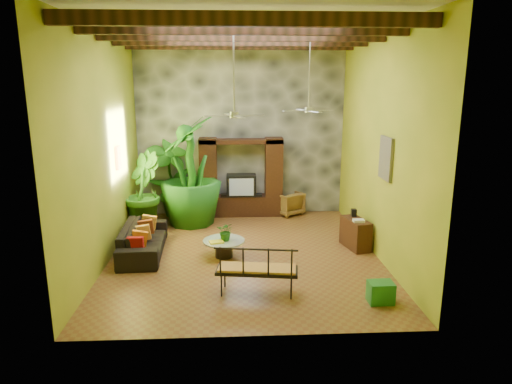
{
  "coord_description": "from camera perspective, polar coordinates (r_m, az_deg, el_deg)",
  "views": [
    {
      "loc": [
        -0.25,
        -9.87,
        3.86
      ],
      "look_at": [
        0.28,
        0.2,
        1.41
      ],
      "focal_mm": 32.0,
      "sensor_mm": 36.0,
      "label": 1
    }
  ],
  "objects": [
    {
      "name": "back_wall",
      "position": [
        13.44,
        -1.94,
        7.82
      ],
      "size": [
        6.0,
        0.02,
        5.0
      ],
      "primitive_type": "cube",
      "color": "olive",
      "rests_on": "ground"
    },
    {
      "name": "wall_art_painting",
      "position": [
        9.94,
        15.93,
        4.07
      ],
      "size": [
        0.06,
        0.7,
        0.9
      ],
      "primitive_type": "cube",
      "color": "#245187",
      "rests_on": "right_wall"
    },
    {
      "name": "right_wall",
      "position": [
        10.48,
        15.16,
        5.7
      ],
      "size": [
        0.02,
        7.0,
        5.0
      ],
      "primitive_type": "cube",
      "color": "olive",
      "rests_on": "ground"
    },
    {
      "name": "ground",
      "position": [
        10.61,
        -1.46,
        -7.72
      ],
      "size": [
        7.0,
        7.0,
        0.0
      ],
      "primitive_type": "plane",
      "color": "brown",
      "rests_on": "ground"
    },
    {
      "name": "wall_art_mask",
      "position": [
        11.34,
        -16.83,
        4.12
      ],
      "size": [
        0.06,
        0.32,
        0.55
      ],
      "primitive_type": "cube",
      "color": "gold",
      "rests_on": "left_wall"
    },
    {
      "name": "side_console",
      "position": [
        11.12,
        12.33,
        -5.09
      ],
      "size": [
        0.59,
        0.95,
        0.7
      ],
      "primitive_type": "cube",
      "rotation": [
        0.0,
        0.0,
        0.24
      ],
      "color": "#351F11",
      "rests_on": "ground"
    },
    {
      "name": "ceiling",
      "position": [
        9.94,
        -1.64,
        20.2
      ],
      "size": [
        6.0,
        7.0,
        0.02
      ],
      "primitive_type": "cube",
      "color": "silver",
      "rests_on": "back_wall"
    },
    {
      "name": "tall_plant_a",
      "position": [
        13.42,
        -10.63,
        1.85
      ],
      "size": [
        1.47,
        1.27,
        2.35
      ],
      "primitive_type": "imported",
      "rotation": [
        0.0,
        0.0,
        0.42
      ],
      "color": "#236B1C",
      "rests_on": "ground"
    },
    {
      "name": "coffee_table",
      "position": [
        10.36,
        -4.03,
        -6.76
      ],
      "size": [
        0.94,
        0.94,
        0.4
      ],
      "rotation": [
        0.0,
        0.0,
        -0.16
      ],
      "color": "black",
      "rests_on": "ground"
    },
    {
      "name": "ceiling_fan_back",
      "position": [
        11.24,
        6.6,
        11.2
      ],
      "size": [
        1.28,
        1.28,
        1.86
      ],
      "color": "#A1A1A6",
      "rests_on": "ceiling"
    },
    {
      "name": "left_wall",
      "position": [
        10.34,
        -18.48,
        5.37
      ],
      "size": [
        0.02,
        7.0,
        5.0
      ],
      "primitive_type": "cube",
      "color": "olive",
      "rests_on": "ground"
    },
    {
      "name": "green_bin",
      "position": [
        8.64,
        15.31,
        -12.0
      ],
      "size": [
        0.45,
        0.34,
        0.39
      ],
      "primitive_type": "cube",
      "rotation": [
        0.0,
        0.0,
        0.02
      ],
      "color": "#207825",
      "rests_on": "ground"
    },
    {
      "name": "stone_accent_wall",
      "position": [
        13.39,
        -1.93,
        7.79
      ],
      "size": [
        5.98,
        0.1,
        4.98
      ],
      "primitive_type": "cube",
      "color": "#383B40",
      "rests_on": "ground"
    },
    {
      "name": "iron_bench",
      "position": [
        8.48,
        0.16,
        -9.44
      ],
      "size": [
        1.56,
        0.75,
        0.57
      ],
      "rotation": [
        0.0,
        0.0,
        -0.14
      ],
      "color": "black",
      "rests_on": "ground"
    },
    {
      "name": "wicker_armchair",
      "position": [
        13.59,
        4.02,
        -1.4
      ],
      "size": [
        1.02,
        1.03,
        0.69
      ],
      "primitive_type": "imported",
      "rotation": [
        0.0,
        0.0,
        3.71
      ],
      "color": "olive",
      "rests_on": "ground"
    },
    {
      "name": "sofa",
      "position": [
        10.83,
        -13.92,
        -5.79
      ],
      "size": [
        1.0,
        2.33,
        0.67
      ],
      "primitive_type": "imported",
      "rotation": [
        0.0,
        0.0,
        1.62
      ],
      "color": "black",
      "rests_on": "ground"
    },
    {
      "name": "yellow_tray",
      "position": [
        10.16,
        -4.96,
        -6.23
      ],
      "size": [
        0.35,
        0.29,
        0.03
      ],
      "primitive_type": "cube",
      "rotation": [
        0.0,
        0.0,
        0.25
      ],
      "color": "yellow",
      "rests_on": "coffee_table"
    },
    {
      "name": "tall_plant_c",
      "position": [
        12.51,
        -8.23,
        2.57
      ],
      "size": [
        1.87,
        1.87,
        2.98
      ],
      "primitive_type": "imported",
      "rotation": [
        0.0,
        0.0,
        4.84
      ],
      "color": "#1E651A",
      "rests_on": "ground"
    },
    {
      "name": "centerpiece_plant",
      "position": [
        10.23,
        -3.77,
        -4.9
      ],
      "size": [
        0.45,
        0.41,
        0.43
      ],
      "primitive_type": "imported",
      "rotation": [
        0.0,
        0.0,
        -0.22
      ],
      "color": "#1E5A17",
      "rests_on": "coffee_table"
    },
    {
      "name": "ceiling_fan_front",
      "position": [
        9.48,
        -2.74,
        10.84
      ],
      "size": [
        1.28,
        1.28,
        1.86
      ],
      "color": "#A1A1A6",
      "rests_on": "ceiling"
    },
    {
      "name": "entertainment_center",
      "position": [
        13.33,
        -1.86,
        1.08
      ],
      "size": [
        2.4,
        0.55,
        2.3
      ],
      "color": "black",
      "rests_on": "ground"
    },
    {
      "name": "ceiling_beams",
      "position": [
        9.92,
        -1.63,
        18.94
      ],
      "size": [
        5.95,
        5.36,
        0.22
      ],
      "color": "#3A1F12",
      "rests_on": "ceiling"
    },
    {
      "name": "tall_plant_b",
      "position": [
        12.39,
        -14.09,
        0.08
      ],
      "size": [
        1.17,
        1.33,
        2.09
      ],
      "primitive_type": "imported",
      "rotation": [
        0.0,
        0.0,
        1.81
      ],
      "color": "#2A681B",
      "rests_on": "ground"
    }
  ]
}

